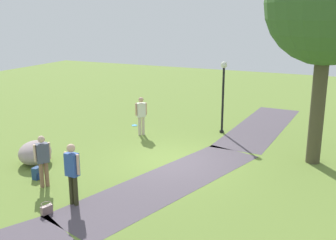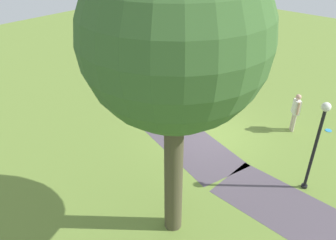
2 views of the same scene
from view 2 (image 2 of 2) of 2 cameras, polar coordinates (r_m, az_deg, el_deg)
The scene contains 12 objects.
ground_plane at distance 13.95m, azimuth 7.18°, elevation -2.66°, with size 48.00×48.00×0.00m, color olive.
footpath_segment_mid at distance 14.51m, azimuth -0.07°, elevation -0.94°, with size 8.28×4.26×0.01m.
footpath_segment_far at distance 21.20m, azimuth -9.96°, elevation 9.22°, with size 8.11×5.49×0.01m.
large_shade_tree at distance 7.11m, azimuth 1.22°, elevation 13.64°, with size 4.13×4.13×7.65m.
lamp_post at distance 11.10m, azimuth 24.36°, elevation -2.79°, with size 0.28×0.28×3.21m.
lawn_boulder at distance 18.20m, azimuth 9.52°, elevation 6.94°, with size 1.86×1.70×0.81m.
woman_with_handbag at distance 16.74m, azimuth -2.62°, elevation 7.61°, with size 0.27×0.52×1.81m.
man_near_boulder at distance 17.49m, azimuth 2.55°, elevation 8.32°, with size 0.45×0.40×1.66m.
passerby_on_path at distance 14.67m, azimuth 21.13°, elevation 1.61°, with size 0.42×0.43×1.70m.
handbag_on_grass at distance 17.82m, azimuth -3.62°, elevation 5.85°, with size 0.34×0.34×0.31m.
backpack_by_boulder at distance 18.05m, azimuth 4.68°, elevation 6.33°, with size 0.28×0.26×0.40m.
frisbee_on_grass at distance 15.74m, azimuth 25.89°, elevation -1.62°, with size 0.26×0.26×0.02m.
Camera 2 is at (-6.41, 9.77, 7.63)m, focal length 35.40 mm.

